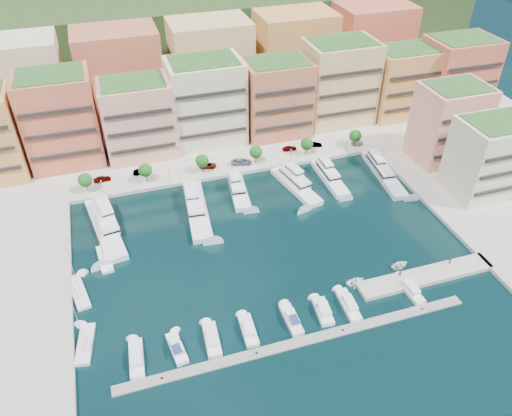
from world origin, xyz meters
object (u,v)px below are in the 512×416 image
Objects in this scene: car_1 at (142,172)px; yacht_2 at (196,207)px; tender_2 at (400,265)px; tender_0 at (355,282)px; cruiser_5 at (323,311)px; car_0 at (102,179)px; cruiser_2 at (212,340)px; cruiser_0 at (137,359)px; car_4 at (289,148)px; yacht_4 at (295,184)px; yacht_5 at (329,176)px; lamppost_0 at (102,185)px; car_5 at (315,145)px; yacht_6 at (382,171)px; cruiser_3 at (249,330)px; sailboat_1 at (79,293)px; cruiser_8 at (410,290)px; lamppost_4 at (346,144)px; car_3 at (241,162)px; tree_0 at (85,180)px; tree_3 at (256,152)px; tree_5 at (355,136)px; cruiser_4 at (292,319)px; sailboat_2 at (105,259)px; person_1 at (450,261)px; lamppost_2 at (232,163)px; tree_1 at (145,170)px; cruiser_6 at (349,305)px; yacht_0 at (105,224)px; sailboat_0 at (85,345)px; person_0 at (400,273)px; cruiser_1 at (177,348)px; lamppost_3 at (291,153)px; yacht_3 at (238,190)px; tree_4 at (307,144)px; tree_2 at (202,161)px; car_2 at (208,165)px.

yacht_2 is at bearing -141.15° from car_1.
tender_0 is (-12.03, -1.64, 0.00)m from tender_2.
yacht_2 reaches higher than cruiser_5.
cruiser_2 is at bearing -169.20° from car_0.
cruiser_0 is 2.04× the size of car_4.
yacht_4 and yacht_5 have the same top height.
lamppost_0 reaches higher than car_5.
yacht_6 is at bearing -3.71° from yacht_4.
sailboat_1 reaches higher than cruiser_3.
cruiser_5 is at bearing 179.96° from cruiser_8.
lamppost_4 reaches higher than car_3.
tree_0 is at bearing 178.27° from lamppost_4.
tree_3 is 1.39× the size of car_5.
tree_5 is 0.69× the size of cruiser_4.
car_4 is 1.07× the size of car_5.
cruiser_5 is 0.57× the size of sailboat_2.
person_1 is (12.36, 3.98, 1.36)m from cruiser_8.
car_0 is (-35.86, 6.24, -2.03)m from lamppost_2.
tree_1 is 1.29× the size of tender_0.
yacht_4 reaches higher than cruiser_0.
car_1 is (-0.89, 4.12, -2.98)m from tree_1.
tree_1 is 67.38m from cruiser_6.
yacht_0 is 1.08× the size of yacht_6.
cruiser_6 is 53.18m from sailboat_0.
lamppost_4 is 93.15m from sailboat_0.
cruiser_6 is (9.87, -55.80, -3.28)m from lamppost_2.
tree_1 reaches higher than car_1.
yacht_0 is 6.01× the size of tender_2.
car_3 is 3.00× the size of person_0.
person_0 is (48.05, -54.09, -2.76)m from tree_1.
lamppost_2 is at bearing -5.47° from tree_1.
person_1 is at bearing -37.28° from yacht_2.
cruiser_1 is 6.86m from cruiser_2.
sailboat_0 reaches higher than lamppost_3.
yacht_3 is at bearing 68.16° from cruiser_2.
tender_2 is at bearing -41.18° from yacht_2.
person_0 is (0.05, -54.09, -2.76)m from tree_4.
tree_5 is 94.08m from cruiser_0.
yacht_6 is 5.51× the size of tender_0.
sailboat_0 is at bearing -102.79° from sailboat_2.
person_0 is (50.27, 4.01, 1.41)m from cruiser_1.
tree_2 is 16.00m from tree_3.
cruiser_1 is at bearing -172.26° from car_1.
cruiser_3 is 60.39m from car_2.
tree_3 is 61.37m from person_1.
tree_0 is 0.75× the size of cruiser_5.
cruiser_2 is (4.64, -58.09, -4.20)m from tree_1.
yacht_4 is 2.29× the size of cruiser_6.
tender_0 is at bearing -83.08° from tree_3.
car_0 is at bearing 165.90° from yacht_6.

